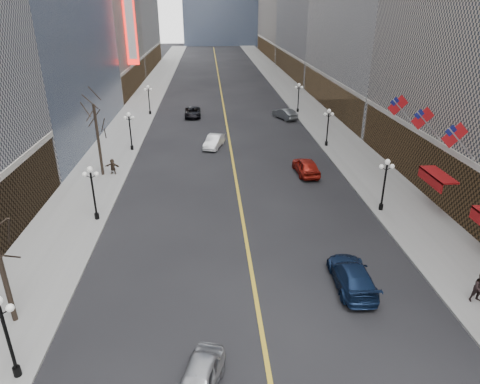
{
  "coord_description": "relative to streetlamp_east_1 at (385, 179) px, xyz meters",
  "views": [
    {
      "loc": [
        -2.46,
        -1.61,
        16.15
      ],
      "look_at": [
        -1.25,
        15.13,
        8.74
      ],
      "focal_mm": 32.0,
      "sensor_mm": 36.0,
      "label": 1
    }
  ],
  "objects": [
    {
      "name": "sidewalk_east",
      "position": [
        2.2,
        40.0,
        -2.83
      ],
      "size": [
        6.0,
        230.0,
        0.15
      ],
      "primitive_type": "cube",
      "color": "gray",
      "rests_on": "ground"
    },
    {
      "name": "sidewalk_west",
      "position": [
        -25.8,
        40.0,
        -2.83
      ],
      "size": [
        6.0,
        230.0,
        0.15
      ],
      "primitive_type": "cube",
      "color": "gray",
      "rests_on": "ground"
    },
    {
      "name": "lane_line",
      "position": [
        -11.8,
        50.0,
        -2.89
      ],
      "size": [
        0.25,
        200.0,
        0.02
      ],
      "primitive_type": "cube",
      "color": "gold",
      "rests_on": "ground"
    },
    {
      "name": "streetlamp_east_1",
      "position": [
        0.0,
        0.0,
        0.0
      ],
      "size": [
        1.26,
        0.44,
        4.52
      ],
      "color": "black",
      "rests_on": "sidewalk_east"
    },
    {
      "name": "streetlamp_east_2",
      "position": [
        0.0,
        18.0,
        0.0
      ],
      "size": [
        1.26,
        0.44,
        4.52
      ],
      "color": "black",
      "rests_on": "sidewalk_east"
    },
    {
      "name": "streetlamp_east_3",
      "position": [
        0.0,
        36.0,
        0.0
      ],
      "size": [
        1.26,
        0.44,
        4.52
      ],
      "color": "black",
      "rests_on": "sidewalk_east"
    },
    {
      "name": "streetlamp_west_0",
      "position": [
        -23.6,
        -16.0,
        0.0
      ],
      "size": [
        1.26,
        0.44,
        4.52
      ],
      "color": "black",
      "rests_on": "sidewalk_west"
    },
    {
      "name": "streetlamp_west_1",
      "position": [
        -23.6,
        0.0,
        0.0
      ],
      "size": [
        1.26,
        0.44,
        4.52
      ],
      "color": "black",
      "rests_on": "sidewalk_west"
    },
    {
      "name": "streetlamp_west_2",
      "position": [
        -23.6,
        18.0,
        0.0
      ],
      "size": [
        1.26,
        0.44,
        4.52
      ],
      "color": "black",
      "rests_on": "sidewalk_west"
    },
    {
      "name": "streetlamp_west_3",
      "position": [
        -23.6,
        36.0,
        0.0
      ],
      "size": [
        1.26,
        0.44,
        4.52
      ],
      "color": "black",
      "rests_on": "sidewalk_west"
    },
    {
      "name": "flag_3",
      "position": [
        3.51,
        -3.0,
        4.39
      ],
      "size": [
        2.87,
        0.12,
        2.87
      ],
      "color": "#B2B2B7",
      "rests_on": "ground"
    },
    {
      "name": "flag_4",
      "position": [
        3.51,
        2.0,
        4.39
      ],
      "size": [
        2.87,
        0.12,
        2.87
      ],
      "color": "#B2B2B7",
      "rests_on": "ground"
    },
    {
      "name": "flag_5",
      "position": [
        3.51,
        7.0,
        4.39
      ],
      "size": [
        2.87,
        0.12,
        2.87
      ],
      "color": "#B2B2B7",
      "rests_on": "ground"
    },
    {
      "name": "awning_c",
      "position": [
        4.3,
        -0.0,
        0.18
      ],
      "size": [
        1.4,
        4.0,
        0.93
      ],
      "color": "maroon",
      "rests_on": "ground"
    },
    {
      "name": "theatre_marquee",
      "position": [
        -27.68,
        50.0,
        9.1
      ],
      "size": [
        2.0,
        0.55,
        12.0
      ],
      "color": "red",
      "rests_on": "ground"
    },
    {
      "name": "tree_west_far",
      "position": [
        -25.3,
        10.0,
        3.34
      ],
      "size": [
        3.6,
        3.6,
        7.92
      ],
      "color": "#2D231C",
      "rests_on": "sidewalk_west"
    },
    {
      "name": "car_nb_near",
      "position": [
        -15.1,
        -17.53,
        -2.17
      ],
      "size": [
        2.9,
        4.64,
        1.47
      ],
      "primitive_type": "imported",
      "rotation": [
        0.0,
        0.0,
        -0.29
      ],
      "color": "#A2A5AA",
      "rests_on": "ground"
    },
    {
      "name": "car_nb_mid",
      "position": [
        -13.8,
        18.63,
        -2.14
      ],
      "size": [
        2.85,
        4.88,
        1.52
      ],
      "primitive_type": "imported",
      "rotation": [
        0.0,
        0.0,
        -0.29
      ],
      "color": "silver",
      "rests_on": "ground"
    },
    {
      "name": "car_nb_far",
      "position": [
        -16.84,
        34.25,
        -2.18
      ],
      "size": [
        2.53,
        5.28,
        1.45
      ],
      "primitive_type": "imported",
      "rotation": [
        0.0,
        0.0,
        0.02
      ],
      "color": "black",
      "rests_on": "ground"
    },
    {
      "name": "car_sb_near",
      "position": [
        -5.76,
        -10.14,
        -2.12
      ],
      "size": [
        2.38,
        5.48,
        1.57
      ],
      "primitive_type": "imported",
      "rotation": [
        0.0,
        0.0,
        3.11
      ],
      "color": "#122446",
      "rests_on": "ground"
    },
    {
      "name": "car_sb_mid",
      "position": [
        -4.51,
        9.0,
        -2.05
      ],
      "size": [
        2.28,
        5.12,
        1.71
      ],
      "primitive_type": "imported",
      "rotation": [
        0.0,
        0.0,
        3.2
      ],
      "color": "#9C1B11",
      "rests_on": "ground"
    },
    {
      "name": "car_sb_far",
      "position": [
        -2.8,
        32.07,
        -2.1
      ],
      "size": [
        3.51,
        5.13,
        1.6
      ],
      "primitive_type": "imported",
      "rotation": [
        0.0,
        0.0,
        3.56
      ],
      "color": "#52575B",
      "rests_on": "ground"
    },
    {
      "name": "ped_east_walk",
      "position": [
        1.08,
        -12.32,
        -1.8
      ],
      "size": [
        0.94,
        0.53,
        1.9
      ],
      "primitive_type": "imported",
      "rotation": [
        0.0,
        0.0,
        -0.02
      ],
      "color": "black",
      "rests_on": "sidewalk_east"
    },
    {
      "name": "ped_west_far",
      "position": [
        -24.27,
        10.1,
        -1.95
      ],
      "size": [
        1.54,
        0.68,
        1.6
      ],
      "primitive_type": "imported",
      "rotation": [
        0.0,
        0.0,
        -0.17
      ],
      "color": "#32261C",
      "rests_on": "sidewalk_west"
    }
  ]
}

